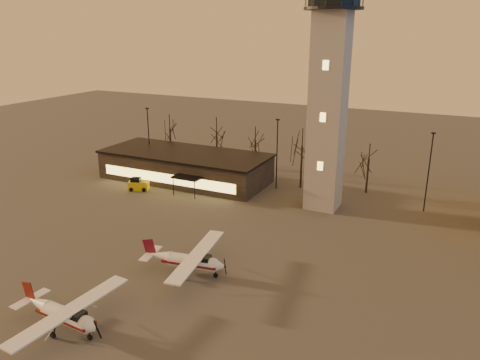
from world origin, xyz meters
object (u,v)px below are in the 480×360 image
object	(u,v)px
service_cart	(138,185)
control_tower	(330,78)
terminal	(185,166)
cessna_front	(69,319)
cessna_rear	(194,264)

from	to	relation	value
service_cart	control_tower	bearing A→B (deg)	-11.31
control_tower	service_cart	bearing A→B (deg)	-168.94
control_tower	terminal	world-z (taller)	control_tower
cessna_front	service_cart	world-z (taller)	cessna_front
terminal	cessna_front	size ratio (longest dim) A/B	2.34
control_tower	cessna_rear	world-z (taller)	control_tower
control_tower	terminal	size ratio (longest dim) A/B	1.28
control_tower	terminal	distance (m)	26.24
control_tower	service_cart	distance (m)	30.38
cessna_front	service_cart	xyz separation A→B (m)	(-15.68, 28.88, -0.35)
control_tower	terminal	bearing A→B (deg)	174.85
control_tower	cessna_front	size ratio (longest dim) A/B	3.01
terminal	service_cart	distance (m)	7.97
cessna_front	cessna_rear	world-z (taller)	cessna_rear
cessna_rear	control_tower	bearing A→B (deg)	66.52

